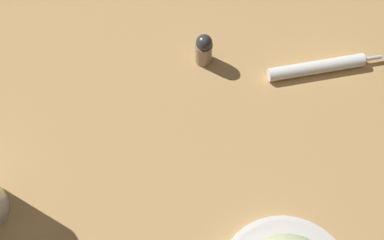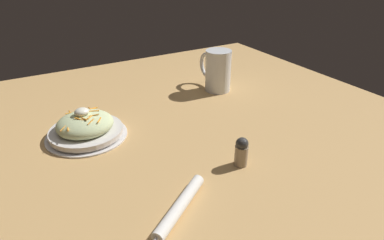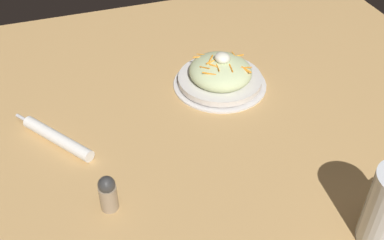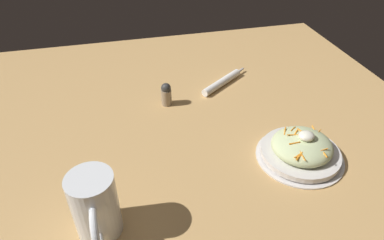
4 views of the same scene
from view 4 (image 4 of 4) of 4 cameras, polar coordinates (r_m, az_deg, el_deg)
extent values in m
plane|color=tan|center=(0.92, 0.39, -3.56)|extent=(1.43, 1.43, 0.00)
cylinder|color=silver|center=(0.91, 17.52, -5.77)|extent=(0.22, 0.22, 0.01)
cylinder|color=silver|center=(0.90, 17.65, -5.23)|extent=(0.20, 0.20, 0.01)
ellipsoid|color=beige|center=(0.89, 17.92, -4.15)|extent=(0.15, 0.15, 0.06)
cylinder|color=orange|center=(0.83, 18.02, -5.72)|extent=(0.00, 0.03, 0.01)
cylinder|color=orange|center=(0.89, 15.29, -1.83)|extent=(0.02, 0.03, 0.01)
cylinder|color=orange|center=(0.93, 19.71, -1.38)|extent=(0.01, 0.03, 0.00)
cylinder|color=orange|center=(0.83, 17.52, -5.78)|extent=(0.02, 0.02, 0.01)
cylinder|color=orange|center=(0.86, 21.32, -5.32)|extent=(0.00, 0.02, 0.00)
cylinder|color=orange|center=(0.83, 17.50, -5.81)|extent=(0.03, 0.01, 0.00)
cylinder|color=orange|center=(0.83, 17.35, -5.64)|extent=(0.02, 0.01, 0.01)
cylinder|color=orange|center=(0.90, 16.55, -1.41)|extent=(0.02, 0.02, 0.01)
cylinder|color=orange|center=(0.87, 16.57, -2.40)|extent=(0.03, 0.01, 0.00)
cylinder|color=orange|center=(0.86, 21.23, -4.65)|extent=(0.02, 0.00, 0.00)
cylinder|color=orange|center=(0.88, 16.99, -2.02)|extent=(0.02, 0.02, 0.01)
cylinder|color=orange|center=(0.89, 18.58, -1.87)|extent=(0.02, 0.02, 0.01)
cylinder|color=orange|center=(0.93, 20.52, -1.77)|extent=(0.02, 0.02, 0.01)
cylinder|color=orange|center=(0.89, 17.80, -1.79)|extent=(0.01, 0.02, 0.01)
cylinder|color=orange|center=(0.85, 16.81, -3.71)|extent=(0.03, 0.01, 0.01)
ellipsoid|color=white|center=(0.87, 18.61, -2.55)|extent=(0.04, 0.04, 0.02)
cylinder|color=white|center=(0.70, -15.91, -13.54)|extent=(0.09, 0.09, 0.15)
cylinder|color=gold|center=(0.72, -15.52, -15.00)|extent=(0.08, 0.08, 0.09)
cylinder|color=white|center=(0.68, -16.23, -12.30)|extent=(0.08, 0.08, 0.01)
torus|color=white|center=(0.66, -15.61, -17.64)|extent=(0.02, 0.10, 0.10)
cylinder|color=white|center=(1.16, 4.98, 6.30)|extent=(0.16, 0.13, 0.03)
cylinder|color=silver|center=(1.24, 8.05, 8.21)|extent=(0.03, 0.03, 0.01)
cylinder|color=gray|center=(1.05, -4.30, 3.83)|extent=(0.03, 0.03, 0.05)
sphere|color=#333333|center=(1.03, -4.39, 5.35)|extent=(0.03, 0.03, 0.03)
camera|label=1|loc=(0.56, 33.61, 49.44)|focal=43.43mm
camera|label=2|loc=(1.51, 9.81, 31.48)|focal=31.42mm
camera|label=3|loc=(1.01, -47.20, 30.79)|focal=44.59mm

